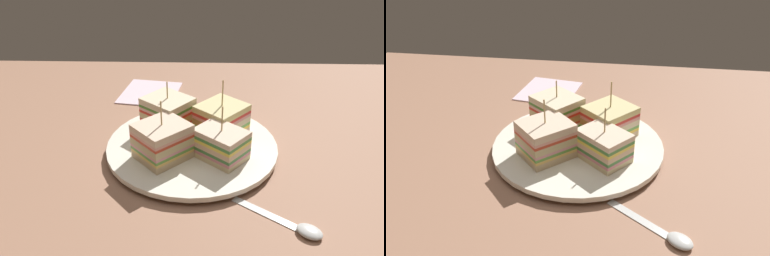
# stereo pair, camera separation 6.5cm
# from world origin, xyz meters

# --- Properties ---
(ground_plane) EXTENTS (1.26, 0.88, 0.02)m
(ground_plane) POSITION_xyz_m (0.00, 0.00, -0.01)
(ground_plane) COLOR #A07157
(plate) EXTENTS (0.29, 0.29, 0.02)m
(plate) POSITION_xyz_m (0.00, 0.00, 0.01)
(plate) COLOR white
(plate) RESTS_ON ground_plane
(sandwich_wedge_0) EXTENTS (0.10, 0.10, 0.10)m
(sandwich_wedge_0) POSITION_xyz_m (-0.05, -0.04, 0.04)
(sandwich_wedge_0) COLOR beige
(sandwich_wedge_0) RESTS_ON plate
(sandwich_wedge_1) EXTENTS (0.10, 0.10, 0.09)m
(sandwich_wedge_1) POSITION_xyz_m (0.04, -0.04, 0.05)
(sandwich_wedge_1) COLOR #E0C07C
(sandwich_wedge_1) RESTS_ON plate
(sandwich_wedge_2) EXTENTS (0.10, 0.10, 0.10)m
(sandwich_wedge_2) POSITION_xyz_m (0.05, 0.04, 0.05)
(sandwich_wedge_2) COLOR beige
(sandwich_wedge_2) RESTS_ON plate
(sandwich_wedge_3) EXTENTS (0.10, 0.09, 0.09)m
(sandwich_wedge_3) POSITION_xyz_m (-0.05, 0.04, 0.04)
(sandwich_wedge_3) COLOR beige
(sandwich_wedge_3) RESTS_ON plate
(chip_pile) EXTENTS (0.07, 0.06, 0.01)m
(chip_pile) POSITION_xyz_m (-0.00, 0.00, 0.02)
(chip_pile) COLOR #DFB866
(chip_pile) RESTS_ON plate
(salad_garnish) EXTENTS (0.08, 0.07, 0.02)m
(salad_garnish) POSITION_xyz_m (-0.04, -0.10, 0.02)
(salad_garnish) COLOR green
(salad_garnish) RESTS_ON plate
(spoon) EXTENTS (0.12, 0.09, 0.01)m
(spoon) POSITION_xyz_m (-0.14, 0.18, 0.00)
(spoon) COLOR silver
(spoon) RESTS_ON ground_plane
(napkin) EXTENTS (0.14, 0.15, 0.01)m
(napkin) POSITION_xyz_m (0.10, -0.24, 0.00)
(napkin) COLOR silver
(napkin) RESTS_ON ground_plane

